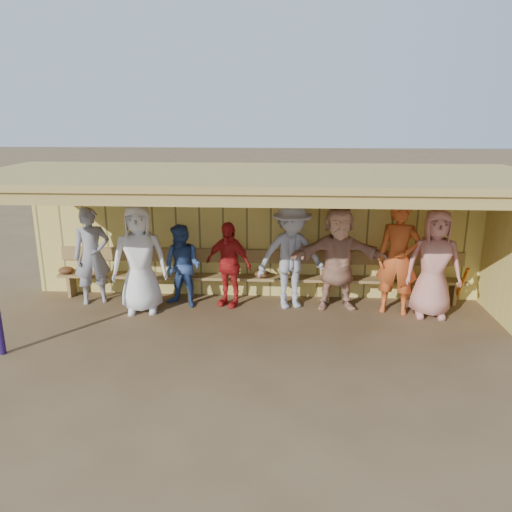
{
  "coord_description": "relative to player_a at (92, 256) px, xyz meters",
  "views": [
    {
      "loc": [
        0.48,
        -7.79,
        3.38
      ],
      "look_at": [
        0.0,
        0.35,
        1.05
      ],
      "focal_mm": 35.0,
      "sensor_mm": 36.0,
      "label": 1
    }
  ],
  "objects": [
    {
      "name": "player_a",
      "position": [
        0.0,
        0.0,
        0.0
      ],
      "size": [
        0.77,
        0.66,
        1.78
      ],
      "primitive_type": "imported",
      "rotation": [
        0.0,
        0.0,
        0.43
      ],
      "color": "gray",
      "rests_on": "ground"
    },
    {
      "name": "player_b",
      "position": [
        0.99,
        -0.38,
        0.07
      ],
      "size": [
        1.05,
        0.79,
        1.93
      ],
      "primitive_type": "imported",
      "rotation": [
        0.0,
        0.0,
        0.2
      ],
      "color": "white",
      "rests_on": "ground"
    },
    {
      "name": "bench",
      "position": [
        3.01,
        0.37,
        -0.36
      ],
      "size": [
        7.6,
        0.34,
        0.93
      ],
      "color": "#9D7B43",
      "rests_on": "ground"
    },
    {
      "name": "player_h",
      "position": [
        6.03,
        -0.29,
        0.05
      ],
      "size": [
        0.96,
        0.67,
        1.88
      ],
      "primitive_type": "imported",
      "rotation": [
        0.0,
        0.0,
        -0.08
      ],
      "color": "tan",
      "rests_on": "ground"
    },
    {
      "name": "player_g",
      "position": [
        5.45,
        -0.17,
        0.09
      ],
      "size": [
        0.81,
        0.63,
        1.97
      ],
      "primitive_type": "imported",
      "rotation": [
        0.0,
        0.0,
        -0.24
      ],
      "color": "#BE4E1E",
      "rests_on": "ground"
    },
    {
      "name": "dugout_structure",
      "position": [
        3.4,
        -0.06,
        0.8
      ],
      "size": [
        8.8,
        3.2,
        2.5
      ],
      "color": "#DBC35D",
      "rests_on": "ground"
    },
    {
      "name": "dugout_equipment",
      "position": [
        2.06,
        0.24,
        -0.4
      ],
      "size": [
        7.52,
        0.62,
        0.8
      ],
      "color": "orange",
      "rests_on": "ground"
    },
    {
      "name": "ground",
      "position": [
        3.01,
        -0.74,
        -0.89
      ],
      "size": [
        90.0,
        90.0,
        0.0
      ],
      "primitive_type": "plane",
      "color": "brown",
      "rests_on": "ground"
    },
    {
      "name": "player_c",
      "position": [
        1.68,
        -0.1,
        -0.14
      ],
      "size": [
        0.89,
        0.8,
        1.5
      ],
      "primitive_type": "imported",
      "rotation": [
        0.0,
        0.0,
        -0.38
      ],
      "color": "navy",
      "rests_on": "ground"
    },
    {
      "name": "player_d",
      "position": [
        2.49,
        0.0,
        -0.11
      ],
      "size": [
        0.98,
        0.72,
        1.55
      ],
      "primitive_type": "imported",
      "rotation": [
        0.0,
        0.0,
        -0.42
      ],
      "color": "red",
      "rests_on": "ground"
    },
    {
      "name": "player_f",
      "position": [
        4.44,
        -0.02,
        0.04
      ],
      "size": [
        1.76,
        0.67,
        1.86
      ],
      "primitive_type": "imported",
      "rotation": [
        0.0,
        0.0,
        0.07
      ],
      "color": "tan",
      "rests_on": "ground"
    },
    {
      "name": "player_e",
      "position": [
        3.62,
        -0.02,
        0.07
      ],
      "size": [
        1.39,
        1.02,
        1.92
      ],
      "primitive_type": "imported",
      "rotation": [
        0.0,
        0.0,
        0.28
      ],
      "color": "#9B9BA3",
      "rests_on": "ground"
    }
  ]
}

